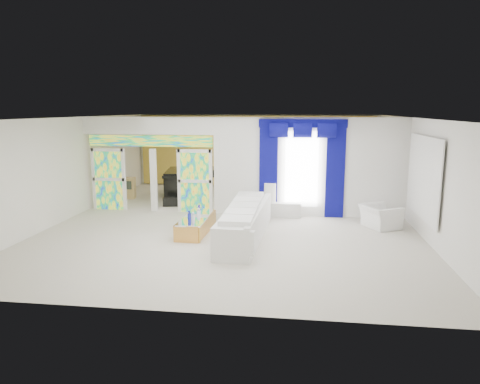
# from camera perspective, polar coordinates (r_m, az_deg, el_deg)

# --- Properties ---
(floor) EXTENTS (12.00, 12.00, 0.00)m
(floor) POSITION_cam_1_polar(r_m,az_deg,el_deg) (13.09, -0.62, -3.74)
(floor) COLOR #B7AF9E
(floor) RESTS_ON ground
(dividing_wall) EXTENTS (5.70, 0.18, 3.00)m
(dividing_wall) POSITION_cam_1_polar(r_m,az_deg,el_deg) (13.67, 8.94, 3.15)
(dividing_wall) COLOR white
(dividing_wall) RESTS_ON ground
(dividing_header) EXTENTS (4.30, 0.18, 0.55)m
(dividing_header) POSITION_cam_1_polar(r_m,az_deg,el_deg) (14.33, -11.53, 8.33)
(dividing_header) COLOR white
(dividing_header) RESTS_ON dividing_wall
(stained_panel_left) EXTENTS (0.95, 0.04, 2.00)m
(stained_panel_left) POSITION_cam_1_polar(r_m,az_deg,el_deg) (15.02, -16.44, 1.58)
(stained_panel_left) COLOR #994C3F
(stained_panel_left) RESTS_ON ground
(stained_panel_right) EXTENTS (0.95, 0.04, 2.00)m
(stained_panel_right) POSITION_cam_1_polar(r_m,az_deg,el_deg) (14.11, -5.79, 1.41)
(stained_panel_right) COLOR #994C3F
(stained_panel_right) RESTS_ON ground
(stained_transom) EXTENTS (4.00, 0.05, 0.35)m
(stained_transom) POSITION_cam_1_polar(r_m,az_deg,el_deg) (14.36, -11.46, 6.43)
(stained_transom) COLOR #994C3F
(stained_transom) RESTS_ON dividing_header
(window_pane) EXTENTS (1.00, 0.02, 2.30)m
(window_pane) POSITION_cam_1_polar(r_m,az_deg,el_deg) (13.57, 7.89, 2.91)
(window_pane) COLOR white
(window_pane) RESTS_ON dividing_wall
(blue_drape_left) EXTENTS (0.55, 0.10, 2.80)m
(blue_drape_left) POSITION_cam_1_polar(r_m,az_deg,el_deg) (13.58, 3.66, 2.78)
(blue_drape_left) COLOR #07044E
(blue_drape_left) RESTS_ON ground
(blue_drape_right) EXTENTS (0.55, 0.10, 2.80)m
(blue_drape_right) POSITION_cam_1_polar(r_m,az_deg,el_deg) (13.59, 12.11, 2.58)
(blue_drape_right) COLOR #07044E
(blue_drape_right) RESTS_ON ground
(blue_pelmet) EXTENTS (2.60, 0.12, 0.25)m
(blue_pelmet) POSITION_cam_1_polar(r_m,az_deg,el_deg) (13.43, 8.04, 8.70)
(blue_pelmet) COLOR #07044E
(blue_pelmet) RESTS_ON dividing_wall
(wall_mirror) EXTENTS (0.04, 2.70, 1.90)m
(wall_mirror) POSITION_cam_1_polar(r_m,az_deg,el_deg) (12.09, 22.51, 1.74)
(wall_mirror) COLOR white
(wall_mirror) RESTS_ON ground
(gold_curtains) EXTENTS (9.70, 0.12, 2.90)m
(gold_curtains) POSITION_cam_1_polar(r_m,az_deg,el_deg) (18.62, 1.95, 5.24)
(gold_curtains) COLOR gold
(gold_curtains) RESTS_ON ground
(white_sofa) EXTENTS (1.03, 4.00, 0.75)m
(white_sofa) POSITION_cam_1_polar(r_m,az_deg,el_deg) (11.33, 0.69, -4.05)
(white_sofa) COLOR silver
(white_sofa) RESTS_ON ground
(coffee_table) EXTENTS (0.72, 1.93, 0.42)m
(coffee_table) POSITION_cam_1_polar(r_m,az_deg,el_deg) (11.89, -5.63, -4.22)
(coffee_table) COLOR gold
(coffee_table) RESTS_ON ground
(console_table) EXTENTS (1.30, 0.43, 0.43)m
(console_table) POSITION_cam_1_polar(r_m,az_deg,el_deg) (13.67, 5.09, -2.23)
(console_table) COLOR silver
(console_table) RESTS_ON ground
(table_lamp) EXTENTS (0.36, 0.36, 0.58)m
(table_lamp) POSITION_cam_1_polar(r_m,az_deg,el_deg) (13.58, 3.86, -0.12)
(table_lamp) COLOR silver
(table_lamp) RESTS_ON console_table
(armchair) EXTENTS (1.19, 1.24, 0.63)m
(armchair) POSITION_cam_1_polar(r_m,az_deg,el_deg) (12.90, 17.51, -3.03)
(armchair) COLOR silver
(armchair) RESTS_ON ground
(grand_piano) EXTENTS (1.82, 2.22, 1.01)m
(grand_piano) POSITION_cam_1_polar(r_m,az_deg,el_deg) (16.70, -6.69, 1.11)
(grand_piano) COLOR black
(grand_piano) RESTS_ON ground
(piano_bench) EXTENTS (0.94, 0.48, 0.30)m
(piano_bench) POSITION_cam_1_polar(r_m,az_deg,el_deg) (15.25, -8.12, -1.20)
(piano_bench) COLOR black
(piano_bench) RESTS_ON ground
(tv_console) EXTENTS (0.61, 0.57, 0.76)m
(tv_console) POSITION_cam_1_polar(r_m,az_deg,el_deg) (16.85, -14.16, 0.50)
(tv_console) COLOR tan
(tv_console) RESTS_ON ground
(chandelier) EXTENTS (0.60, 0.60, 0.60)m
(chandelier) POSITION_cam_1_polar(r_m,az_deg,el_deg) (16.48, -6.96, 8.47)
(chandelier) COLOR gold
(chandelier) RESTS_ON ceiling
(decanters) EXTENTS (0.16, 1.07, 0.23)m
(decanters) POSITION_cam_1_polar(r_m,az_deg,el_deg) (11.77, -5.83, -2.89)
(decanters) COLOR #201698
(decanters) RESTS_ON coffee_table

